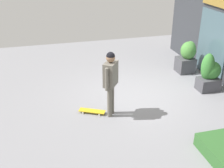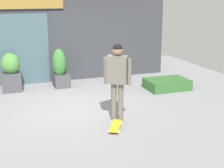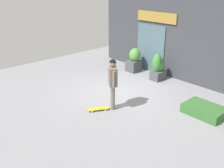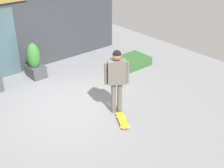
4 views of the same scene
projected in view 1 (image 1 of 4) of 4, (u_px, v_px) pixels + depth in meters
The scene contains 5 objects.
ground_plane at pixel (138, 97), 8.46m from camera, with size 12.00×12.00×0.00m, color gray.
skateboarder at pixel (111, 77), 7.07m from camera, with size 0.54×0.47×1.78m.
skateboard at pixel (92, 111), 7.59m from camera, with size 0.51×0.73×0.08m.
planter_box_left at pixel (209, 73), 8.66m from camera, with size 0.50×0.69×1.21m.
planter_box_right at pixel (187, 56), 9.94m from camera, with size 0.58×0.62×1.14m.
Camera 1 is at (7.00, -2.68, 4.03)m, focal length 44.70 mm.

